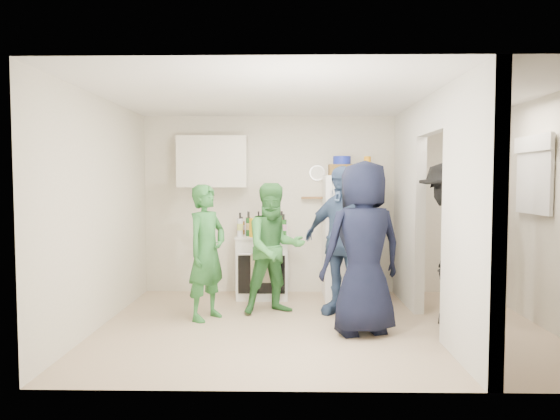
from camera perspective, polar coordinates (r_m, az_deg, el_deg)
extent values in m
plane|color=tan|center=(5.61, 4.68, -13.09)|extent=(4.80, 4.80, 0.00)
plane|color=silver|center=(7.09, 3.85, 0.61)|extent=(4.80, 0.00, 4.80)
plane|color=silver|center=(3.70, 6.45, -1.91)|extent=(4.80, 0.00, 4.80)
plane|color=silver|center=(5.76, -19.83, -0.21)|extent=(0.00, 3.40, 3.40)
plane|color=silver|center=(6.04, 28.08, -0.25)|extent=(0.00, 3.40, 3.40)
plane|color=white|center=(5.46, 4.81, 12.95)|extent=(4.80, 4.80, 0.00)
cube|color=silver|center=(6.66, 14.47, 0.34)|extent=(0.12, 1.20, 2.50)
cube|color=silver|center=(4.56, 20.91, -1.12)|extent=(0.12, 1.20, 2.50)
cube|color=silver|center=(5.64, 17.27, 10.46)|extent=(0.12, 1.00, 0.40)
cube|color=white|center=(6.85, -1.99, -6.44)|extent=(0.71, 0.59, 0.85)
cube|color=silver|center=(6.98, -7.67, 5.47)|extent=(0.95, 0.34, 0.70)
cube|color=white|center=(6.80, 7.91, -3.08)|extent=(0.68, 0.66, 1.66)
cube|color=brown|center=(6.80, 7.08, 4.56)|extent=(0.35, 0.25, 0.15)
cylinder|color=#152496|center=(6.81, 7.09, 5.65)|extent=(0.24, 0.24, 0.11)
cylinder|color=orange|center=(6.70, 9.95, 4.98)|extent=(0.09, 0.09, 0.25)
cylinder|color=white|center=(7.06, 4.28, 4.25)|extent=(0.22, 0.02, 0.22)
cube|color=olive|center=(7.04, 3.88, 1.40)|extent=(0.35, 0.08, 0.03)
cube|color=black|center=(6.21, 27.18, 3.55)|extent=(0.03, 0.70, 0.80)
cube|color=white|center=(6.20, 27.05, 3.56)|extent=(0.04, 0.76, 0.86)
cube|color=white|center=(6.20, 26.93, 6.80)|extent=(0.04, 0.82, 0.18)
cylinder|color=gold|center=(6.57, -3.14, -2.04)|extent=(0.09, 0.09, 0.25)
cylinder|color=red|center=(6.58, -0.17, -2.59)|extent=(0.09, 0.09, 0.12)
imported|color=#307839|center=(5.78, -8.37, -4.79)|extent=(0.61, 0.67, 1.55)
imported|color=#3D8A45|center=(5.98, -0.64, -4.40)|extent=(0.91, 0.81, 1.56)
imported|color=#334671|center=(5.96, 7.05, -3.46)|extent=(1.08, 0.99, 1.77)
imported|color=black|center=(5.23, 9.46, -4.28)|extent=(1.01, 0.81, 1.80)
imported|color=black|center=(5.93, 18.72, -3.45)|extent=(1.01, 1.32, 1.81)
cylinder|color=brown|center=(6.94, -4.38, -1.79)|extent=(0.08, 0.08, 0.24)
cylinder|color=#1B521F|center=(6.70, -3.61, -1.60)|extent=(0.07, 0.07, 0.33)
cylinder|color=silver|center=(6.92, -2.46, -1.47)|extent=(0.06, 0.06, 0.32)
cylinder|color=brown|center=(6.74, -1.88, -1.88)|extent=(0.08, 0.08, 0.25)
cylinder|color=#8A9699|center=(6.94, -1.07, -1.51)|extent=(0.07, 0.07, 0.31)
cylinder|color=black|center=(6.81, -0.53, -1.52)|extent=(0.07, 0.07, 0.33)
cylinder|color=brown|center=(6.93, 0.21, -1.46)|extent=(0.07, 0.07, 0.32)
cylinder|color=silver|center=(6.67, -4.58, -1.67)|extent=(0.08, 0.08, 0.32)
cylinder|color=#553D0E|center=(6.89, -1.57, -1.69)|extent=(0.06, 0.06, 0.27)
cylinder|color=#226322|center=(6.66, 0.42, -1.75)|extent=(0.08, 0.08, 0.30)
cylinder|color=brown|center=(6.83, -3.67, -1.52)|extent=(0.06, 0.06, 0.33)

